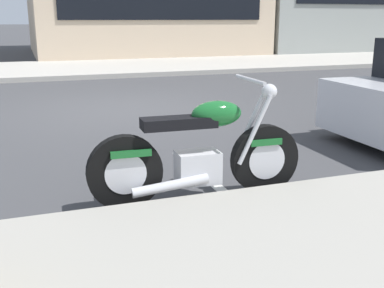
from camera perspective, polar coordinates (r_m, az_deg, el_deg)
The scene contains 4 objects.
ground_plane at distance 8.93m, azimuth -7.93°, elevation 4.08°, with size 260.00×260.00×0.00m, color #3D3D3F.
sidewalk_far_curb at distance 21.07m, azimuth 21.50°, elevation 9.62°, with size 120.00×5.00×0.14m, color #ADA89E.
parking_stall_stripe at distance 5.04m, azimuth 2.05°, elevation -4.29°, with size 0.12×2.20×0.01m, color silver.
parked_motorcycle at distance 4.37m, azimuth 0.96°, elevation -1.31°, with size 2.05×0.62×1.14m.
Camera 1 is at (-1.77, -8.59, 1.67)m, focal length 44.12 mm.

